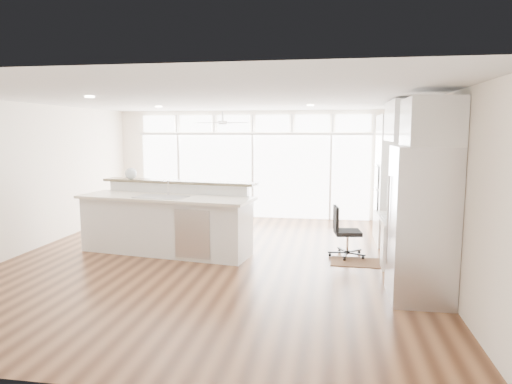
# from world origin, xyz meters

# --- Properties ---
(floor) EXTENTS (7.00, 8.00, 0.02)m
(floor) POSITION_xyz_m (0.00, 0.00, -0.01)
(floor) COLOR #482816
(floor) RESTS_ON ground
(ceiling) EXTENTS (7.00, 8.00, 0.02)m
(ceiling) POSITION_xyz_m (0.00, 0.00, 2.70)
(ceiling) COLOR silver
(ceiling) RESTS_ON wall_back
(wall_back) EXTENTS (7.00, 0.04, 2.70)m
(wall_back) POSITION_xyz_m (0.00, 4.00, 1.35)
(wall_back) COLOR white
(wall_back) RESTS_ON floor
(wall_front) EXTENTS (7.00, 0.04, 2.70)m
(wall_front) POSITION_xyz_m (0.00, -4.00, 1.35)
(wall_front) COLOR white
(wall_front) RESTS_ON floor
(wall_left) EXTENTS (0.04, 8.00, 2.70)m
(wall_left) POSITION_xyz_m (-3.50, 0.00, 1.35)
(wall_left) COLOR white
(wall_left) RESTS_ON floor
(wall_right) EXTENTS (0.04, 8.00, 2.70)m
(wall_right) POSITION_xyz_m (3.50, 0.00, 1.35)
(wall_right) COLOR white
(wall_right) RESTS_ON floor
(glass_wall) EXTENTS (5.80, 0.06, 2.08)m
(glass_wall) POSITION_xyz_m (0.00, 3.94, 1.05)
(glass_wall) COLOR white
(glass_wall) RESTS_ON wall_back
(transom_row) EXTENTS (5.90, 0.06, 0.40)m
(transom_row) POSITION_xyz_m (0.00, 3.94, 2.38)
(transom_row) COLOR white
(transom_row) RESTS_ON wall_back
(desk_window) EXTENTS (0.04, 0.85, 0.85)m
(desk_window) POSITION_xyz_m (3.46, 0.30, 1.55)
(desk_window) COLOR white
(desk_window) RESTS_ON wall_right
(ceiling_fan) EXTENTS (1.16, 1.16, 0.32)m
(ceiling_fan) POSITION_xyz_m (-0.50, 2.80, 2.48)
(ceiling_fan) COLOR silver
(ceiling_fan) RESTS_ON ceiling
(recessed_lights) EXTENTS (3.40, 3.00, 0.02)m
(recessed_lights) POSITION_xyz_m (0.00, 0.20, 2.68)
(recessed_lights) COLOR white
(recessed_lights) RESTS_ON ceiling
(oven_cabinet) EXTENTS (0.64, 1.20, 2.50)m
(oven_cabinet) POSITION_xyz_m (3.17, 1.80, 1.25)
(oven_cabinet) COLOR white
(oven_cabinet) RESTS_ON floor
(desk_nook) EXTENTS (0.72, 1.30, 0.76)m
(desk_nook) POSITION_xyz_m (3.13, 0.30, 0.38)
(desk_nook) COLOR white
(desk_nook) RESTS_ON floor
(upper_cabinets) EXTENTS (0.64, 1.30, 0.64)m
(upper_cabinets) POSITION_xyz_m (3.17, 0.30, 2.35)
(upper_cabinets) COLOR white
(upper_cabinets) RESTS_ON wall_right
(refrigerator) EXTENTS (0.76, 0.90, 2.00)m
(refrigerator) POSITION_xyz_m (3.11, -1.35, 1.00)
(refrigerator) COLOR silver
(refrigerator) RESTS_ON floor
(fridge_cabinet) EXTENTS (0.64, 0.90, 0.60)m
(fridge_cabinet) POSITION_xyz_m (3.17, -1.35, 2.30)
(fridge_cabinet) COLOR white
(fridge_cabinet) RESTS_ON wall_right
(framed_photos) EXTENTS (0.06, 0.22, 0.80)m
(framed_photos) POSITION_xyz_m (3.46, 0.92, 1.40)
(framed_photos) COLOR black
(framed_photos) RESTS_ON wall_right
(kitchen_island) EXTENTS (3.34, 1.68, 1.27)m
(kitchen_island) POSITION_xyz_m (-0.97, 0.29, 0.63)
(kitchen_island) COLOR white
(kitchen_island) RESTS_ON floor
(rug) EXTENTS (0.84, 0.62, 0.01)m
(rug) POSITION_xyz_m (2.38, 0.22, 0.01)
(rug) COLOR #351E11
(rug) RESTS_ON floor
(office_chair) EXTENTS (0.51, 0.48, 0.89)m
(office_chair) POSITION_xyz_m (2.26, 0.56, 0.44)
(office_chair) COLOR black
(office_chair) RESTS_ON floor
(fishbowl) EXTENTS (0.25, 0.25, 0.22)m
(fishbowl) POSITION_xyz_m (-1.85, 0.84, 1.38)
(fishbowl) COLOR silver
(fishbowl) RESTS_ON kitchen_island
(monitor) EXTENTS (0.13, 0.52, 0.43)m
(monitor) POSITION_xyz_m (3.05, 0.30, 0.98)
(monitor) COLOR black
(monitor) RESTS_ON desk_nook
(keyboard) EXTENTS (0.17, 0.34, 0.02)m
(keyboard) POSITION_xyz_m (2.88, 0.30, 0.77)
(keyboard) COLOR silver
(keyboard) RESTS_ON desk_nook
(potted_plant) EXTENTS (0.29, 0.31, 0.22)m
(potted_plant) POSITION_xyz_m (3.17, 1.80, 2.61)
(potted_plant) COLOR #255022
(potted_plant) RESTS_ON oven_cabinet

